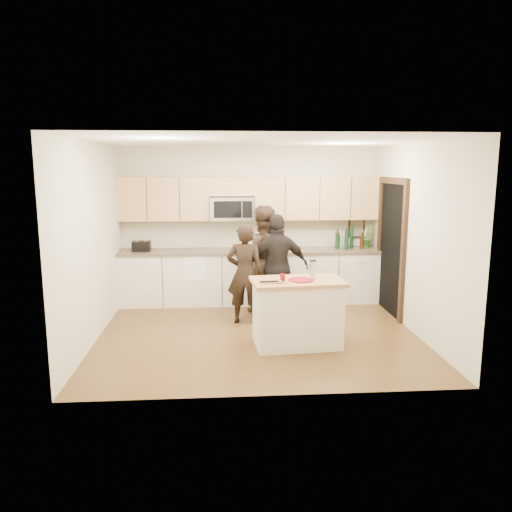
{
  "coord_description": "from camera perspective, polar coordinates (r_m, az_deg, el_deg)",
  "views": [
    {
      "loc": [
        -0.52,
        -6.86,
        2.37
      ],
      "look_at": [
        0.0,
        0.35,
        1.07
      ],
      "focal_mm": 35.0,
      "sensor_mm": 36.0,
      "label": 1
    }
  ],
  "objects": [
    {
      "name": "floor",
      "position": [
        7.28,
        0.19,
        -8.8
      ],
      "size": [
        4.5,
        4.5,
        0.0
      ],
      "primitive_type": "plane",
      "color": "brown",
      "rests_on": "ground"
    },
    {
      "name": "back_cabinetry",
      "position": [
        8.78,
        -0.64,
        -2.29
      ],
      "size": [
        4.5,
        0.66,
        0.94
      ],
      "color": "silver",
      "rests_on": "ground"
    },
    {
      "name": "doorway",
      "position": [
        8.32,
        15.21,
        1.47
      ],
      "size": [
        0.06,
        1.25,
        2.2
      ],
      "color": "black",
      "rests_on": "ground"
    },
    {
      "name": "framed_picture",
      "position": [
        9.25,
        11.41,
        3.23
      ],
      "size": [
        0.3,
        0.03,
        0.38
      ],
      "color": "black",
      "rests_on": "ground"
    },
    {
      "name": "drink_glass",
      "position": [
        6.51,
        3.04,
        -2.45
      ],
      "size": [
        0.07,
        0.07,
        0.09
      ],
      "primitive_type": "cylinder",
      "color": "maroon",
      "rests_on": "island"
    },
    {
      "name": "toaster",
      "position": [
        8.74,
        -12.96,
        1.1
      ],
      "size": [
        0.3,
        0.2,
        0.18
      ],
      "color": "black",
      "rests_on": "back_cabinetry"
    },
    {
      "name": "knife",
      "position": [
        6.35,
        3.02,
        -3.0
      ],
      "size": [
        0.22,
        0.04,
        0.01
      ],
      "primitive_type": "cube",
      "rotation": [
        0.0,
        0.0,
        0.09
      ],
      "color": "silver",
      "rests_on": "cutting_board"
    },
    {
      "name": "cutting_board",
      "position": [
        6.42,
        1.9,
        -2.97
      ],
      "size": [
        0.26,
        0.19,
        0.02
      ],
      "primitive_type": "cube",
      "rotation": [
        0.0,
        0.0,
        0.09
      ],
      "color": "#A97D46",
      "rests_on": "island"
    },
    {
      "name": "dish_towel",
      "position": [
        8.52,
        -6.95,
        -0.49
      ],
      "size": [
        0.34,
        0.6,
        0.48
      ],
      "color": "white",
      "rests_on": "ground"
    },
    {
      "name": "woman_center",
      "position": [
        8.14,
        0.69,
        -0.37
      ],
      "size": [
        0.9,
        0.72,
        1.75
      ],
      "primitive_type": "imported",
      "rotation": [
        0.0,
        0.0,
        3.22
      ],
      "color": "#34241A",
      "rests_on": "ground"
    },
    {
      "name": "orchid",
      "position": [
        9.05,
        12.53,
        2.2
      ],
      "size": [
        0.29,
        0.29,
        0.42
      ],
      "primitive_type": "imported",
      "rotation": [
        0.0,
        0.0,
        0.93
      ],
      "color": "#346C2B",
      "rests_on": "back_cabinetry"
    },
    {
      "name": "upper_cabinetry",
      "position": [
        8.73,
        -0.49,
        6.74
      ],
      "size": [
        4.5,
        0.33,
        0.75
      ],
      "color": "tan",
      "rests_on": "ground"
    },
    {
      "name": "box_grater",
      "position": [
        6.58,
        6.5,
        -1.5
      ],
      "size": [
        0.08,
        0.06,
        0.25
      ],
      "color": "silver",
      "rests_on": "red_plate"
    },
    {
      "name": "tongs",
      "position": [
        6.36,
        1.48,
        -2.94
      ],
      "size": [
        0.25,
        0.05,
        0.02
      ],
      "primitive_type": "cube",
      "rotation": [
        0.0,
        0.0,
        0.09
      ],
      "color": "black",
      "rests_on": "cutting_board"
    },
    {
      "name": "woman_left",
      "position": [
        7.55,
        -1.28,
        -2.05
      ],
      "size": [
        0.61,
        0.45,
        1.54
      ],
      "primitive_type": "imported",
      "rotation": [
        0.0,
        0.0,
        2.98
      ],
      "color": "black",
      "rests_on": "ground"
    },
    {
      "name": "red_plate",
      "position": [
        6.54,
        5.13,
        -2.75
      ],
      "size": [
        0.32,
        0.32,
        0.02
      ],
      "primitive_type": "cylinder",
      "color": "maroon",
      "rests_on": "island"
    },
    {
      "name": "room_shell",
      "position": [
        6.91,
        0.2,
        4.89
      ],
      "size": [
        4.52,
        4.02,
        2.71
      ],
      "color": "beige",
      "rests_on": "ground"
    },
    {
      "name": "island",
      "position": [
        6.7,
        4.72,
        -6.45
      ],
      "size": [
        1.26,
        0.8,
        0.9
      ],
      "rotation": [
        0.0,
        0.0,
        0.09
      ],
      "color": "silver",
      "rests_on": "ground"
    },
    {
      "name": "bottle_cluster",
      "position": [
        8.95,
        10.69,
        1.95
      ],
      "size": [
        0.64,
        0.33,
        0.42
      ],
      "color": "black",
      "rests_on": "back_cabinetry"
    },
    {
      "name": "microwave",
      "position": [
        8.69,
        -2.75,
        5.44
      ],
      "size": [
        0.76,
        0.41,
        0.4
      ],
      "color": "silver",
      "rests_on": "ground"
    },
    {
      "name": "woman_right",
      "position": [
        7.73,
        2.51,
        -1.31
      ],
      "size": [
        1.01,
        0.5,
        1.66
      ],
      "primitive_type": "imported",
      "rotation": [
        0.0,
        0.0,
        3.24
      ],
      "color": "black",
      "rests_on": "ground"
    }
  ]
}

